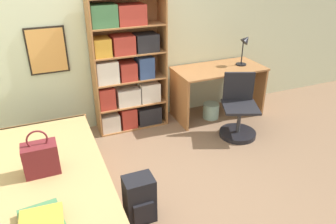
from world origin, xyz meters
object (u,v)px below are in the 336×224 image
at_px(desk, 218,82).
at_px(waste_bin, 211,111).
at_px(bookcase, 127,71).
at_px(bed, 54,193).
at_px(backpack, 140,199).
at_px(book_stack_on_bed, 41,222).
at_px(desk_chair, 238,117).
at_px(desk_lamp, 245,44).
at_px(handbag, 41,158).

bearing_deg(desk, waste_bin, -153.45).
height_order(bookcase, waste_bin, bookcase).
xyz_separation_m(bed, backpack, (0.70, -0.38, -0.01)).
distance_m(book_stack_on_bed, desk, 3.16).
bearing_deg(backpack, desk_chair, 29.87).
bearing_deg(backpack, bookcase, 76.49).
distance_m(bookcase, desk_lamp, 1.73).
height_order(book_stack_on_bed, waste_bin, book_stack_on_bed).
height_order(bed, desk, desk).
height_order(desk_chair, waste_bin, desk_chair).
bearing_deg(backpack, handbag, 152.84).
height_order(handbag, desk, handbag).
bearing_deg(handbag, bed, -11.17).
height_order(bed, waste_bin, bed).
height_order(desk, backpack, desk).
height_order(book_stack_on_bed, desk_chair, desk_chair).
relative_size(book_stack_on_bed, backpack, 0.84).
relative_size(desk_lamp, waste_bin, 1.92).
bearing_deg(backpack, book_stack_on_bed, -161.50).
height_order(backpack, waste_bin, backpack).
relative_size(bookcase, waste_bin, 7.53).
relative_size(book_stack_on_bed, waste_bin, 1.64).
bearing_deg(backpack, waste_bin, 43.63).
xyz_separation_m(desk, backpack, (-1.74, -1.60, -0.30)).
distance_m(book_stack_on_bed, desk_lamp, 3.52).
bearing_deg(bookcase, waste_bin, -10.26).
bearing_deg(handbag, desk, 25.86).
xyz_separation_m(handbag, desk, (2.49, 1.21, -0.11)).
distance_m(handbag, bookcase, 1.81).
xyz_separation_m(bed, waste_bin, (2.31, 1.15, -0.13)).
height_order(bed, book_stack_on_bed, book_stack_on_bed).
bearing_deg(bookcase, desk_lamp, -5.14).
height_order(desk, desk_lamp, desk_lamp).
relative_size(desk_chair, waste_bin, 3.52).
xyz_separation_m(desk_chair, backpack, (-1.70, -0.98, -0.03)).
relative_size(book_stack_on_bed, desk_chair, 0.46).
bearing_deg(bookcase, backpack, -103.51).
relative_size(bed, desk_lamp, 4.65).
bearing_deg(handbag, book_stack_on_bed, -94.81).
height_order(bookcase, desk_lamp, bookcase).
relative_size(handbag, waste_bin, 1.82).
relative_size(bookcase, backpack, 3.87).
bearing_deg(desk, bookcase, 173.47).
relative_size(desk, desk_lamp, 2.85).
xyz_separation_m(bed, handbag, (-0.05, 0.01, 0.39)).
bearing_deg(bed, desk, 26.54).
relative_size(bed, desk_chair, 2.53).
height_order(bed, bookcase, bookcase).
height_order(handbag, waste_bin, handbag).
bearing_deg(bed, waste_bin, 26.53).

